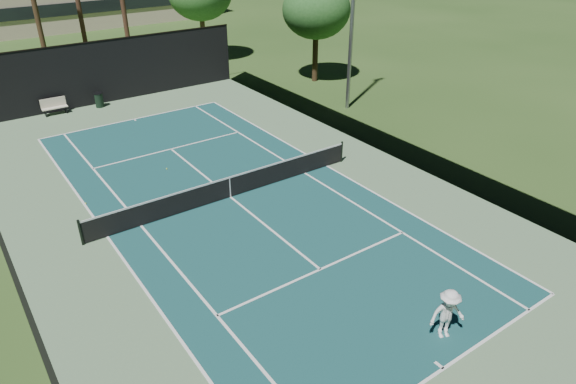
{
  "coord_description": "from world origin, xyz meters",
  "views": [
    {
      "loc": [
        -9.32,
        -17.65,
        11.11
      ],
      "look_at": [
        1.0,
        -3.0,
        1.3
      ],
      "focal_mm": 32.0,
      "sensor_mm": 36.0,
      "label": 1
    }
  ],
  "objects_px": {
    "tennis_ball_c": "(167,169)",
    "trash_bin": "(99,100)",
    "tennis_net": "(230,186)",
    "player": "(448,314)",
    "tennis_ball_d": "(86,203)",
    "tennis_ball_b": "(214,193)",
    "park_bench": "(54,106)"
  },
  "relations": [
    {
      "from": "player",
      "to": "tennis_ball_c",
      "type": "distance_m",
      "value": 15.46
    },
    {
      "from": "tennis_net",
      "to": "tennis_ball_b",
      "type": "height_order",
      "value": "tennis_net"
    },
    {
      "from": "tennis_ball_d",
      "to": "tennis_net",
      "type": "bearing_deg",
      "value": -29.77
    },
    {
      "from": "tennis_net",
      "to": "tennis_ball_b",
      "type": "bearing_deg",
      "value": 123.61
    },
    {
      "from": "tennis_ball_c",
      "to": "tennis_net",
      "type": "bearing_deg",
      "value": -74.49
    },
    {
      "from": "tennis_ball_b",
      "to": "tennis_ball_c",
      "type": "height_order",
      "value": "tennis_ball_c"
    },
    {
      "from": "player",
      "to": "tennis_ball_b",
      "type": "xyz_separation_m",
      "value": [
        -1.47,
        11.72,
        -0.81
      ]
    },
    {
      "from": "tennis_ball_d",
      "to": "park_bench",
      "type": "relative_size",
      "value": 0.04
    },
    {
      "from": "tennis_ball_d",
      "to": "trash_bin",
      "type": "bearing_deg",
      "value": 70.01
    },
    {
      "from": "tennis_net",
      "to": "park_bench",
      "type": "relative_size",
      "value": 8.6
    },
    {
      "from": "tennis_ball_b",
      "to": "tennis_ball_d",
      "type": "distance_m",
      "value": 5.52
    },
    {
      "from": "tennis_ball_b",
      "to": "tennis_ball_c",
      "type": "bearing_deg",
      "value": 101.49
    },
    {
      "from": "tennis_ball_d",
      "to": "trash_bin",
      "type": "relative_size",
      "value": 0.07
    },
    {
      "from": "trash_bin",
      "to": "tennis_net",
      "type": "bearing_deg",
      "value": -86.37
    },
    {
      "from": "tennis_net",
      "to": "park_bench",
      "type": "bearing_deg",
      "value": 103.23
    },
    {
      "from": "player",
      "to": "tennis_ball_b",
      "type": "relative_size",
      "value": 25.26
    },
    {
      "from": "tennis_ball_b",
      "to": "tennis_ball_c",
      "type": "xyz_separation_m",
      "value": [
        -0.72,
        3.56,
        0.0
      ]
    },
    {
      "from": "tennis_net",
      "to": "trash_bin",
      "type": "xyz_separation_m",
      "value": [
        -0.97,
        15.32,
        -0.08
      ]
    },
    {
      "from": "tennis_net",
      "to": "tennis_ball_c",
      "type": "bearing_deg",
      "value": 105.51
    },
    {
      "from": "tennis_ball_b",
      "to": "tennis_ball_d",
      "type": "relative_size",
      "value": 1.03
    },
    {
      "from": "tennis_ball_c",
      "to": "trash_bin",
      "type": "height_order",
      "value": "trash_bin"
    },
    {
      "from": "tennis_ball_d",
      "to": "tennis_ball_b",
      "type": "bearing_deg",
      "value": -25.95
    },
    {
      "from": "tennis_net",
      "to": "tennis_ball_d",
      "type": "distance_m",
      "value": 6.26
    },
    {
      "from": "tennis_ball_b",
      "to": "park_bench",
      "type": "bearing_deg",
      "value": 102.16
    },
    {
      "from": "tennis_ball_c",
      "to": "player",
      "type": "bearing_deg",
      "value": -81.83
    },
    {
      "from": "tennis_net",
      "to": "player",
      "type": "xyz_separation_m",
      "value": [
        1.02,
        -11.04,
        0.28
      ]
    },
    {
      "from": "tennis_ball_c",
      "to": "park_bench",
      "type": "xyz_separation_m",
      "value": [
        -2.48,
        11.33,
        0.51
      ]
    },
    {
      "from": "tennis_net",
      "to": "trash_bin",
      "type": "relative_size",
      "value": 13.65
    },
    {
      "from": "tennis_ball_c",
      "to": "park_bench",
      "type": "relative_size",
      "value": 0.05
    },
    {
      "from": "tennis_ball_c",
      "to": "park_bench",
      "type": "height_order",
      "value": "park_bench"
    },
    {
      "from": "tennis_net",
      "to": "trash_bin",
      "type": "distance_m",
      "value": 15.35
    },
    {
      "from": "tennis_ball_b",
      "to": "trash_bin",
      "type": "xyz_separation_m",
      "value": [
        -0.52,
        14.64,
        0.45
      ]
    }
  ]
}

